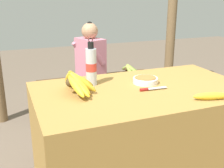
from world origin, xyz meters
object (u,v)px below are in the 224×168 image
at_px(banana_bunch_ripe, 77,82).
at_px(knife, 149,89).
at_px(support_post_far, 172,10).
at_px(water_bottle, 91,66).
at_px(wooden_bench, 97,84).
at_px(loose_banana_front, 212,96).
at_px(seated_vendor, 87,64).
at_px(serving_bowl, 145,80).
at_px(banana_bunch_green, 130,69).

relative_size(banana_bunch_ripe, knife, 1.90).
bearing_deg(knife, support_post_far, 56.15).
height_order(banana_bunch_ripe, water_bottle, water_bottle).
bearing_deg(banana_bunch_ripe, wooden_bench, 66.83).
bearing_deg(wooden_bench, water_bottle, -109.92).
relative_size(loose_banana_front, seated_vendor, 0.21).
height_order(water_bottle, loose_banana_front, water_bottle).
relative_size(serving_bowl, knife, 0.93).
relative_size(banana_bunch_ripe, support_post_far, 0.15).
bearing_deg(support_post_far, water_bottle, -137.25).
height_order(seated_vendor, support_post_far, support_post_far).
bearing_deg(support_post_far, banana_bunch_ripe, -137.19).
bearing_deg(banana_bunch_green, knife, -110.28).
bearing_deg(wooden_bench, banana_bunch_ripe, -113.17).
distance_m(banana_bunch_ripe, wooden_bench, 1.59).
relative_size(water_bottle, wooden_bench, 0.24).
relative_size(water_bottle, support_post_far, 0.14).
relative_size(seated_vendor, support_post_far, 0.46).
bearing_deg(serving_bowl, loose_banana_front, -63.44).
height_order(knife, support_post_far, support_post_far).
relative_size(wooden_bench, banana_bunch_green, 4.13).
distance_m(serving_bowl, water_bottle, 0.40).
relative_size(loose_banana_front, knife, 1.20).
height_order(serving_bowl, support_post_far, support_post_far).
xyz_separation_m(banana_bunch_green, support_post_far, (0.68, 0.19, 0.68)).
relative_size(loose_banana_front, support_post_far, 0.10).
bearing_deg(banana_bunch_ripe, support_post_far, 42.81).
xyz_separation_m(serving_bowl, knife, (-0.05, -0.15, -0.01)).
bearing_deg(banana_bunch_green, loose_banana_front, -99.25).
distance_m(knife, wooden_bench, 1.57).
distance_m(banana_bunch_ripe, loose_banana_front, 0.83).
xyz_separation_m(serving_bowl, banana_bunch_green, (0.51, 1.35, -0.31)).
distance_m(banana_bunch_ripe, serving_bowl, 0.51).
xyz_separation_m(wooden_bench, banana_bunch_green, (0.42, -0.00, 0.15)).
bearing_deg(serving_bowl, wooden_bench, 86.29).
xyz_separation_m(knife, wooden_bench, (0.14, 1.50, -0.44)).
xyz_separation_m(water_bottle, wooden_bench, (0.45, 1.25, -0.56)).
relative_size(serving_bowl, banana_bunch_green, 0.53).
distance_m(seated_vendor, banana_bunch_green, 0.57).
xyz_separation_m(serving_bowl, wooden_bench, (0.09, 1.35, -0.45)).
distance_m(serving_bowl, loose_banana_front, 0.48).
bearing_deg(water_bottle, wooden_bench, 70.08).
bearing_deg(loose_banana_front, seated_vendor, 98.59).
bearing_deg(support_post_far, banana_bunch_green, -164.59).
xyz_separation_m(serving_bowl, loose_banana_front, (0.22, -0.43, -0.00)).
distance_m(serving_bowl, knife, 0.16).
relative_size(knife, wooden_bench, 0.14).
bearing_deg(knife, water_bottle, 144.28).
bearing_deg(serving_bowl, banana_bunch_green, 69.47).
bearing_deg(banana_bunch_ripe, water_bottle, 43.45).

